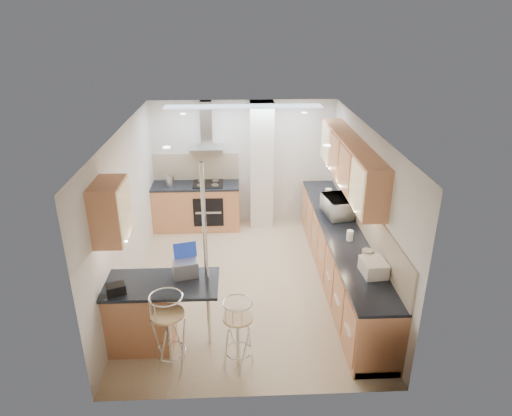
{
  "coord_description": "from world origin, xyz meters",
  "views": [
    {
      "loc": [
        -0.14,
        -6.32,
        4.04
      ],
      "look_at": [
        0.15,
        0.2,
        1.22
      ],
      "focal_mm": 32.0,
      "sensor_mm": 36.0,
      "label": 1
    }
  ],
  "objects_px": {
    "microwave": "(338,207)",
    "laptop": "(185,268)",
    "bread_bin": "(373,267)",
    "bar_stool_end": "(238,334)",
    "bar_stool_near": "(169,332)"
  },
  "relations": [
    {
      "from": "bar_stool_end",
      "to": "bread_bin",
      "type": "height_order",
      "value": "bread_bin"
    },
    {
      "from": "bar_stool_near",
      "to": "bar_stool_end",
      "type": "relative_size",
      "value": 1.12
    },
    {
      "from": "bar_stool_near",
      "to": "laptop",
      "type": "bearing_deg",
      "value": 52.99
    },
    {
      "from": "laptop",
      "to": "bread_bin",
      "type": "distance_m",
      "value": 2.41
    },
    {
      "from": "bar_stool_end",
      "to": "microwave",
      "type": "bearing_deg",
      "value": -16.22
    },
    {
      "from": "microwave",
      "to": "bar_stool_near",
      "type": "distance_m",
      "value": 3.49
    },
    {
      "from": "microwave",
      "to": "laptop",
      "type": "relative_size",
      "value": 1.94
    },
    {
      "from": "bar_stool_end",
      "to": "bread_bin",
      "type": "bearing_deg",
      "value": -53.7
    },
    {
      "from": "bar_stool_end",
      "to": "bread_bin",
      "type": "xyz_separation_m",
      "value": [
        1.75,
        0.55,
        0.55
      ]
    },
    {
      "from": "bar_stool_near",
      "to": "bar_stool_end",
      "type": "height_order",
      "value": "bar_stool_near"
    },
    {
      "from": "laptop",
      "to": "bar_stool_end",
      "type": "relative_size",
      "value": 0.33
    },
    {
      "from": "laptop",
      "to": "bread_bin",
      "type": "relative_size",
      "value": 0.84
    },
    {
      "from": "laptop",
      "to": "bar_stool_end",
      "type": "xyz_separation_m",
      "value": [
        0.66,
        -0.58,
        -0.58
      ]
    },
    {
      "from": "laptop",
      "to": "bar_stool_near",
      "type": "height_order",
      "value": "laptop"
    },
    {
      "from": "bar_stool_end",
      "to": "bread_bin",
      "type": "distance_m",
      "value": 1.92
    }
  ]
}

